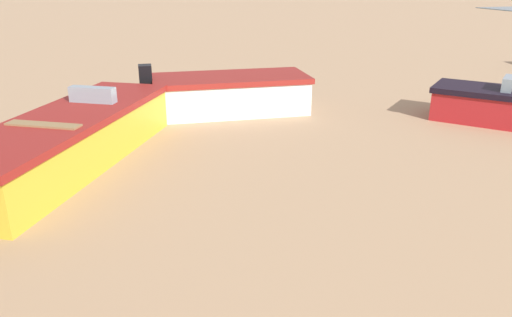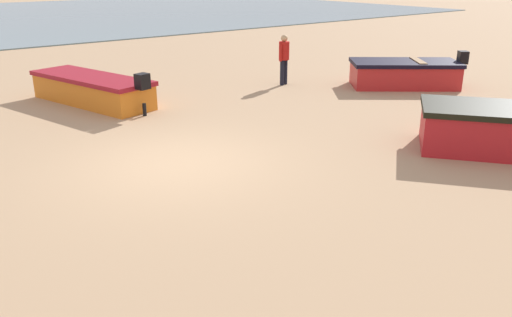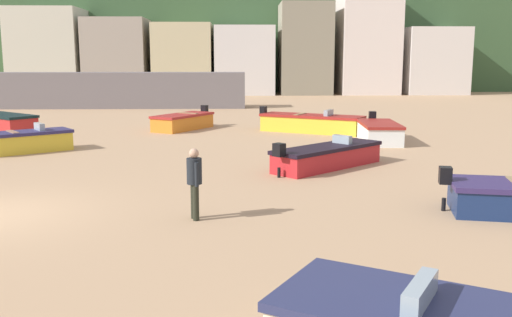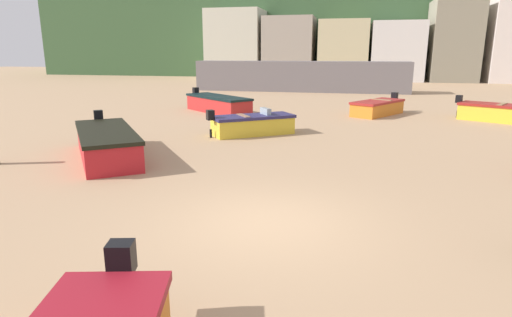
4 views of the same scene
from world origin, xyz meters
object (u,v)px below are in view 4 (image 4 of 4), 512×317
(boat_red_4, at_px, (107,144))
(boat_yellow_8, at_px, (253,124))
(boat_orange_0, at_px, (378,108))
(boat_red_2, at_px, (218,104))

(boat_red_4, height_order, boat_yellow_8, boat_red_4)
(boat_orange_0, xyz_separation_m, boat_red_2, (-8.99, -0.96, 0.07))
(boat_yellow_8, bearing_deg, boat_orange_0, 106.44)
(boat_red_4, bearing_deg, boat_yellow_8, -163.68)
(boat_orange_0, xyz_separation_m, boat_yellow_8, (-5.48, -7.13, 0.02))
(boat_red_2, relative_size, boat_red_4, 0.97)
(boat_red_4, bearing_deg, boat_orange_0, -164.36)
(boat_orange_0, height_order, boat_red_4, boat_red_4)
(boat_red_2, height_order, boat_yellow_8, boat_red_2)
(boat_red_2, xyz_separation_m, boat_yellow_8, (3.51, -6.17, -0.05))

